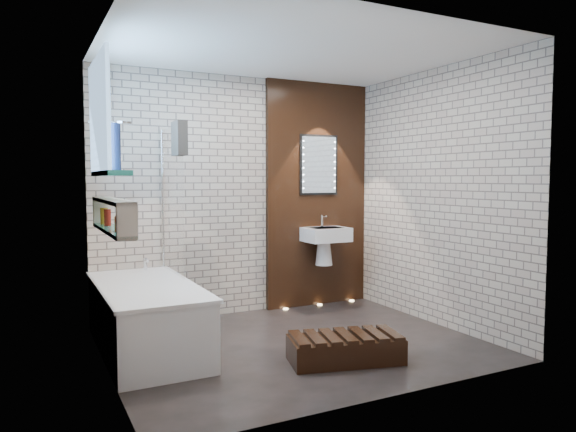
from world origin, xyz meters
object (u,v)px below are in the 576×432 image
washbasin (325,240)px  walnut_step (345,350)px  led_mirror (319,165)px  bathtub (146,317)px  bath_screen (172,201)px

washbasin → walnut_step: (-0.79, -1.65, -0.69)m
washbasin → led_mirror: size_ratio=0.83×
led_mirror → walnut_step: bearing=-113.7°
bathtub → walnut_step: size_ratio=1.92×
walnut_step → bathtub: bearing=143.4°
led_mirror → walnut_step: 2.51m
washbasin → bathtub: bearing=-164.0°
bathtub → walnut_step: 1.73m
walnut_step → led_mirror: bearing=66.3°
bath_screen → walnut_step: bath_screen is taller
washbasin → walnut_step: washbasin is taller
bathtub → washbasin: washbasin is taller
bath_screen → led_mirror: (1.82, 0.34, 0.37)m
walnut_step → washbasin: bearing=64.3°
bath_screen → washbasin: bath_screen is taller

